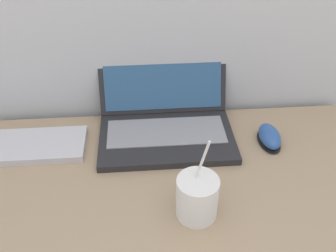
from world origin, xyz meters
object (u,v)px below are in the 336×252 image
laptop (165,112)px  external_keyboard (16,147)px  computer_mouse (269,137)px  drink_cup (197,197)px

laptop → external_keyboard: (-0.41, -0.06, -0.05)m
laptop → computer_mouse: (0.28, -0.09, -0.04)m
drink_cup → computer_mouse: drink_cup is taller
drink_cup → external_keyboard: size_ratio=0.54×
computer_mouse → drink_cup: bearing=-135.0°
laptop → computer_mouse: bearing=-16.9°
computer_mouse → external_keyboard: size_ratio=0.30×
computer_mouse → external_keyboard: bearing=178.1°
external_keyboard → drink_cup: bearing=-29.5°
laptop → external_keyboard: 0.42m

